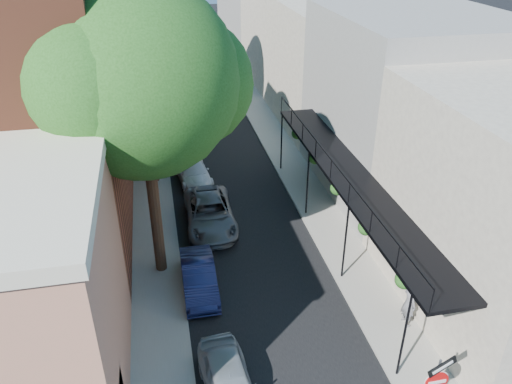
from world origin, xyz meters
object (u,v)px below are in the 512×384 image
parked_car_d (193,171)px  parked_car_e (185,137)px  parked_car_a (229,383)px  parked_car_b (199,277)px  parked_car_f (169,109)px  oak_mid (150,51)px  parked_car_c (210,213)px  pedestrian (409,303)px  oak_near (153,81)px  sign_post (436,384)px

parked_car_d → parked_car_e: bearing=84.0°
parked_car_a → parked_car_b: (-0.35, 5.20, -0.03)m
parked_car_d → parked_car_f: size_ratio=1.00×
parked_car_d → parked_car_b: bearing=-100.6°
oak_mid → parked_car_d: oak_mid is taller
parked_car_c → pedestrian: (6.00, -7.98, 0.38)m
parked_car_e → parked_car_f: parked_car_f is taller
parked_car_a → parked_car_f: (-0.44, 24.55, 0.04)m
parked_car_e → oak_near: bearing=-96.8°
parked_car_f → pedestrian: size_ratio=2.17×
parked_car_a → parked_car_c: parked_car_c is taller
parked_car_b → parked_car_f: 19.35m
oak_near → parked_car_b: oak_near is taller
pedestrian → parked_car_b: bearing=62.1°
parked_car_a → parked_car_c: size_ratio=0.76×
parked_car_a → parked_car_d: 14.43m
sign_post → parked_car_b: size_ratio=0.82×
parked_car_c → pedestrian: size_ratio=2.60×
parked_car_e → pedestrian: 18.65m
parked_car_f → pedestrian: 23.89m
oak_near → parked_car_f: oak_near is taller
parked_car_b → pedestrian: pedestrian is taller
parked_car_a → parked_car_c: (0.65, 9.72, 0.04)m
sign_post → parked_car_c: sign_post is taller
parked_car_f → sign_post: bearing=-75.2°
parked_car_b → oak_near: bearing=118.7°
oak_near → oak_mid: (-0.05, 7.97, -0.82)m
parked_car_a → pedestrian: size_ratio=1.98×
oak_mid → parked_car_e: 7.91m
oak_mid → parked_car_f: size_ratio=2.54×
oak_near → parked_car_b: (0.97, -1.78, -7.28)m
parked_car_c → parked_car_f: 14.87m
oak_near → parked_car_b: 7.56m
sign_post → parked_car_b: sign_post is taller
parked_car_a → parked_car_e: size_ratio=1.02×
parked_car_c → sign_post: bearing=-68.5°
sign_post → parked_car_e: sign_post is taller
parked_car_a → oak_near: bearing=96.2°
parked_car_d → pedestrian: 14.20m
parked_car_a → pedestrian: bearing=10.2°
parked_car_a → parked_car_f: bearing=86.5°
oak_near → parked_car_b: size_ratio=3.14×
oak_near → parked_car_d: bearing=77.8°
parked_car_e → oak_mid: bearing=-110.1°
parked_car_b → parked_car_e: parked_car_e is taller
parked_car_f → parked_car_a: bearing=-86.1°
parked_car_e → pedestrian: size_ratio=1.95×
parked_car_a → parked_car_b: 5.21m
oak_mid → parked_car_e: size_ratio=2.83×
oak_near → oak_mid: oak_near is taller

